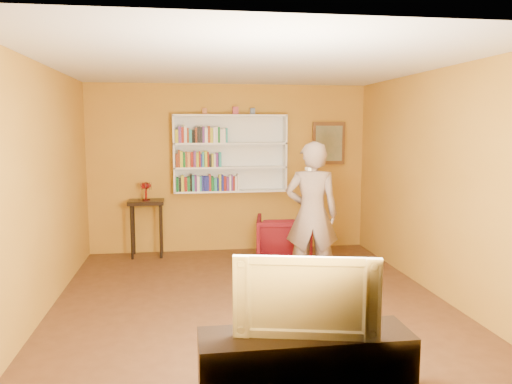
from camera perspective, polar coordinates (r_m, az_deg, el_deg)
room_shell at (r=5.71m, az=-0.68°, el=-2.65°), size 5.30×5.80×2.88m
bookshelf at (r=8.03m, az=-3.00°, el=4.40°), size 1.80×0.29×1.23m
books_row_lower at (r=7.94m, az=-5.55°, el=0.99°), size 0.99×0.19×0.27m
books_row_middle at (r=7.90m, az=-6.64°, el=3.70°), size 0.71×0.19×0.27m
books_row_upper at (r=7.88m, az=-6.26°, el=6.47°), size 0.81×0.19×0.27m
ornament_left at (r=7.94m, az=-5.89°, el=9.17°), size 0.07×0.07×0.10m
ornament_centre at (r=7.97m, az=-2.37°, el=9.28°), size 0.09×0.09×0.12m
ornament_right at (r=8.01m, az=-0.41°, el=9.21°), size 0.08×0.08×0.10m
framed_painting at (r=8.39m, az=8.30°, el=5.52°), size 0.55×0.05×0.70m
console_table at (r=7.95m, az=-12.41°, el=-2.01°), size 0.54×0.42×0.89m
ruby_lustre at (r=7.90m, az=-12.48°, el=0.53°), size 0.18×0.18×0.28m
armchair at (r=7.36m, az=3.19°, el=-5.54°), size 0.91×0.93×0.73m
person at (r=6.35m, az=6.40°, el=-2.55°), size 0.75×0.57×1.84m
game_remote at (r=5.99m, az=5.97°, el=2.65°), size 0.04×0.15×0.04m
tv_cabinet at (r=3.85m, az=5.63°, el=-19.48°), size 1.53×0.46×0.55m
television at (r=3.63m, az=5.75°, el=-11.46°), size 1.02×0.36×0.59m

